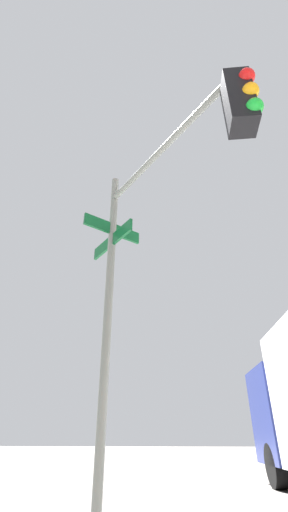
% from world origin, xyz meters
% --- Properties ---
extents(traffic_signal_near, '(2.61, 2.27, 5.06)m').
position_xyz_m(traffic_signal_near, '(-6.16, -6.63, 3.59)').
color(traffic_signal_near, slate).
rests_on(traffic_signal_near, ground_plane).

